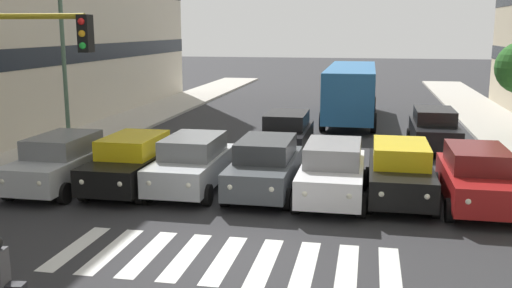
{
  "coord_description": "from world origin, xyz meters",
  "views": [
    {
      "loc": [
        -3.02,
        11.69,
        5.06
      ],
      "look_at": [
        0.33,
        -5.29,
        1.57
      ],
      "focal_mm": 40.41,
      "sensor_mm": 36.0,
      "label": 1
    }
  ],
  "objects_px": {
    "car_2": "(332,171)",
    "street_lamp_right": "(73,50)",
    "car_row2_0": "(434,129)",
    "car_row2_1": "(286,134)",
    "car_4": "(192,163)",
    "car_1": "(400,172)",
    "bus_behind_traffic": "(351,87)",
    "car_6": "(62,162)",
    "car_3": "(265,166)",
    "car_0": "(477,177)",
    "car_5": "(132,162)"
  },
  "relations": [
    {
      "from": "car_2",
      "to": "street_lamp_right",
      "type": "relative_size",
      "value": 0.66
    },
    {
      "from": "car_row2_0",
      "to": "car_row2_1",
      "type": "bearing_deg",
      "value": 21.03
    },
    {
      "from": "car_row2_0",
      "to": "car_4",
      "type": "bearing_deg",
      "value": 44.51
    },
    {
      "from": "car_row2_1",
      "to": "car_1",
      "type": "bearing_deg",
      "value": 127.11
    },
    {
      "from": "car_1",
      "to": "bus_behind_traffic",
      "type": "xyz_separation_m",
      "value": [
        1.97,
        -15.07,
        0.97
      ]
    },
    {
      "from": "car_6",
      "to": "car_row2_1",
      "type": "bearing_deg",
      "value": -134.9
    },
    {
      "from": "car_4",
      "to": "car_row2_0",
      "type": "bearing_deg",
      "value": -135.49
    },
    {
      "from": "car_2",
      "to": "car_3",
      "type": "relative_size",
      "value": 1.0
    },
    {
      "from": "car_3",
      "to": "car_row2_1",
      "type": "bearing_deg",
      "value": -88.34
    },
    {
      "from": "car_0",
      "to": "car_3",
      "type": "xyz_separation_m",
      "value": [
        6.17,
        -0.15,
        0.0
      ]
    },
    {
      "from": "car_2",
      "to": "car_4",
      "type": "xyz_separation_m",
      "value": [
        4.41,
        -0.22,
        0.0
      ]
    },
    {
      "from": "car_4",
      "to": "car_6",
      "type": "bearing_deg",
      "value": 8.66
    },
    {
      "from": "car_2",
      "to": "car_1",
      "type": "bearing_deg",
      "value": -169.77
    },
    {
      "from": "car_1",
      "to": "car_row2_0",
      "type": "relative_size",
      "value": 1.0
    },
    {
      "from": "car_1",
      "to": "car_2",
      "type": "xyz_separation_m",
      "value": [
        1.97,
        0.36,
        0.0
      ]
    },
    {
      "from": "car_2",
      "to": "car_6",
      "type": "xyz_separation_m",
      "value": [
        8.56,
        0.41,
        0.0
      ]
    },
    {
      "from": "car_0",
      "to": "car_6",
      "type": "distance_m",
      "value": 12.66
    },
    {
      "from": "car_6",
      "to": "bus_behind_traffic",
      "type": "bearing_deg",
      "value": -118.4
    },
    {
      "from": "car_3",
      "to": "car_5",
      "type": "bearing_deg",
      "value": 3.86
    },
    {
      "from": "car_4",
      "to": "car_row2_0",
      "type": "relative_size",
      "value": 1.0
    },
    {
      "from": "car_5",
      "to": "car_4",
      "type": "bearing_deg",
      "value": -172.38
    },
    {
      "from": "car_1",
      "to": "bus_behind_traffic",
      "type": "relative_size",
      "value": 0.42
    },
    {
      "from": "car_6",
      "to": "car_row2_1",
      "type": "distance_m",
      "value": 8.95
    },
    {
      "from": "car_1",
      "to": "car_3",
      "type": "height_order",
      "value": "same"
    },
    {
      "from": "car_1",
      "to": "car_row2_1",
      "type": "relative_size",
      "value": 1.0
    },
    {
      "from": "car_4",
      "to": "bus_behind_traffic",
      "type": "bearing_deg",
      "value": -106.18
    },
    {
      "from": "car_3",
      "to": "car_6",
      "type": "height_order",
      "value": "same"
    },
    {
      "from": "car_3",
      "to": "street_lamp_right",
      "type": "height_order",
      "value": "street_lamp_right"
    },
    {
      "from": "car_1",
      "to": "car_4",
      "type": "bearing_deg",
      "value": 1.18
    },
    {
      "from": "car_row2_0",
      "to": "car_row2_1",
      "type": "relative_size",
      "value": 1.0
    },
    {
      "from": "car_row2_1",
      "to": "street_lamp_right",
      "type": "bearing_deg",
      "value": 15.71
    },
    {
      "from": "car_0",
      "to": "car_row2_1",
      "type": "xyz_separation_m",
      "value": [
        6.34,
        -5.82,
        0.0
      ]
    },
    {
      "from": "car_0",
      "to": "car_2",
      "type": "xyz_separation_m",
      "value": [
        4.09,
        0.11,
        0.0
      ]
    },
    {
      "from": "car_5",
      "to": "bus_behind_traffic",
      "type": "xyz_separation_m",
      "value": [
        -6.32,
        -15.46,
        0.97
      ]
    },
    {
      "from": "car_4",
      "to": "car_6",
      "type": "distance_m",
      "value": 4.2
    },
    {
      "from": "car_1",
      "to": "street_lamp_right",
      "type": "xyz_separation_m",
      "value": [
        12.14,
        -3.35,
        3.36
      ]
    },
    {
      "from": "car_row2_0",
      "to": "bus_behind_traffic",
      "type": "height_order",
      "value": "bus_behind_traffic"
    },
    {
      "from": "car_5",
      "to": "bus_behind_traffic",
      "type": "distance_m",
      "value": 16.73
    },
    {
      "from": "car_1",
      "to": "car_2",
      "type": "relative_size",
      "value": 1.0
    },
    {
      "from": "car_6",
      "to": "car_row2_1",
      "type": "height_order",
      "value": "same"
    },
    {
      "from": "car_5",
      "to": "car_6",
      "type": "xyz_separation_m",
      "value": [
        2.24,
        0.38,
        0.0
      ]
    },
    {
      "from": "car_4",
      "to": "car_0",
      "type": "bearing_deg",
      "value": 179.2
    },
    {
      "from": "car_6",
      "to": "car_3",
      "type": "bearing_deg",
      "value": -174.16
    },
    {
      "from": "car_row2_1",
      "to": "car_row2_0",
      "type": "bearing_deg",
      "value": -158.97
    },
    {
      "from": "car_row2_1",
      "to": "street_lamp_right",
      "type": "height_order",
      "value": "street_lamp_right"
    },
    {
      "from": "car_2",
      "to": "car_row2_0",
      "type": "xyz_separation_m",
      "value": [
        -3.73,
        -8.23,
        0.0
      ]
    },
    {
      "from": "car_0",
      "to": "car_3",
      "type": "bearing_deg",
      "value": -1.38
    },
    {
      "from": "car_2",
      "to": "car_row2_0",
      "type": "bearing_deg",
      "value": -114.4
    },
    {
      "from": "bus_behind_traffic",
      "to": "car_row2_1",
      "type": "bearing_deg",
      "value": 76.7
    },
    {
      "from": "street_lamp_right",
      "to": "car_2",
      "type": "bearing_deg",
      "value": 160.0
    }
  ]
}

